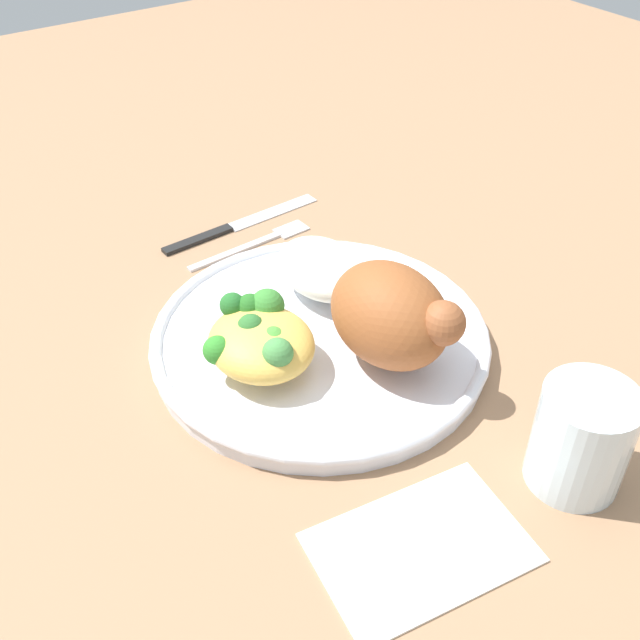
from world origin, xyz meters
TOP-DOWN VIEW (x-y plane):
  - ground_plane at (0.00, 0.00)m, footprint 2.00×2.00m
  - plate at (0.00, 0.00)m, footprint 0.29×0.29m
  - roasted_chicken at (0.06, 0.03)m, footprint 0.12×0.08m
  - rice_pile at (-0.05, 0.04)m, footprint 0.10×0.07m
  - mac_cheese_with_broccoli at (0.01, -0.06)m, footprint 0.09×0.09m
  - fork at (-0.17, 0.04)m, footprint 0.02×0.14m
  - knife at (-0.22, 0.03)m, footprint 0.02×0.19m
  - water_glass at (0.22, 0.07)m, footprint 0.07×0.07m
  - napkin at (0.20, -0.06)m, footprint 0.11×0.15m

SIDE VIEW (x-z plane):
  - ground_plane at x=0.00m, z-range 0.00..0.00m
  - napkin at x=0.20m, z-range 0.00..0.00m
  - fork at x=-0.17m, z-range 0.00..0.01m
  - knife at x=-0.22m, z-range 0.00..0.01m
  - plate at x=0.00m, z-range 0.00..0.02m
  - water_glass at x=0.22m, z-range 0.00..0.08m
  - rice_pile at x=-0.05m, z-range 0.02..0.06m
  - mac_cheese_with_broccoli at x=0.01m, z-range 0.02..0.07m
  - roasted_chicken at x=0.06m, z-range 0.02..0.10m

